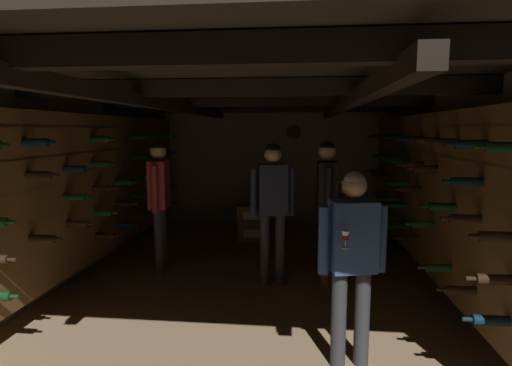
{
  "coord_description": "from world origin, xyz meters",
  "views": [
    {
      "loc": [
        0.52,
        -4.91,
        1.86
      ],
      "look_at": [
        0.02,
        -0.15,
        1.24
      ],
      "focal_mm": 28.99,
      "sensor_mm": 36.0,
      "label": 1
    }
  ],
  "objects_px": {
    "display_bottle": "(261,197)",
    "person_guest_near_right": "(352,252)",
    "person_host_center": "(273,200)",
    "person_guest_mid_right": "(326,197)",
    "person_guest_mid_left": "(159,194)",
    "wine_crate_stack": "(254,223)"
  },
  "relations": [
    {
      "from": "display_bottle",
      "to": "person_guest_near_right",
      "type": "xyz_separation_m",
      "value": [
        1.05,
        -3.67,
        0.19
      ]
    },
    {
      "from": "person_host_center",
      "to": "person_guest_near_right",
      "type": "relative_size",
      "value": 1.1
    },
    {
      "from": "person_guest_near_right",
      "to": "person_guest_mid_right",
      "type": "relative_size",
      "value": 0.9
    },
    {
      "from": "display_bottle",
      "to": "person_guest_mid_left",
      "type": "bearing_deg",
      "value": -124.28
    },
    {
      "from": "person_guest_mid_right",
      "to": "person_guest_mid_left",
      "type": "bearing_deg",
      "value": 176.18
    },
    {
      "from": "display_bottle",
      "to": "person_guest_mid_left",
      "type": "distance_m",
      "value": 2.08
    },
    {
      "from": "wine_crate_stack",
      "to": "person_guest_mid_right",
      "type": "relative_size",
      "value": 0.35
    },
    {
      "from": "wine_crate_stack",
      "to": "person_guest_mid_left",
      "type": "xyz_separation_m",
      "value": [
        -1.04,
        -1.69,
        0.74
      ]
    },
    {
      "from": "person_host_center",
      "to": "person_guest_mid_right",
      "type": "height_order",
      "value": "person_guest_mid_right"
    },
    {
      "from": "wine_crate_stack",
      "to": "display_bottle",
      "type": "height_order",
      "value": "display_bottle"
    },
    {
      "from": "display_bottle",
      "to": "person_guest_near_right",
      "type": "relative_size",
      "value": 0.23
    },
    {
      "from": "display_bottle",
      "to": "person_host_center",
      "type": "xyz_separation_m",
      "value": [
        0.33,
        -1.97,
        0.3
      ]
    },
    {
      "from": "person_host_center",
      "to": "person_guest_near_right",
      "type": "xyz_separation_m",
      "value": [
        0.73,
        -1.7,
        -0.11
      ]
    },
    {
      "from": "person_guest_mid_left",
      "to": "person_guest_mid_right",
      "type": "bearing_deg",
      "value": -3.82
    },
    {
      "from": "display_bottle",
      "to": "person_host_center",
      "type": "height_order",
      "value": "person_host_center"
    },
    {
      "from": "person_guest_mid_right",
      "to": "person_guest_mid_left",
      "type": "xyz_separation_m",
      "value": [
        -2.13,
        0.14,
        -0.01
      ]
    },
    {
      "from": "wine_crate_stack",
      "to": "display_bottle",
      "type": "distance_m",
      "value": 0.45
    },
    {
      "from": "person_host_center",
      "to": "person_guest_mid_left",
      "type": "bearing_deg",
      "value": 169.84
    },
    {
      "from": "wine_crate_stack",
      "to": "display_bottle",
      "type": "bearing_deg",
      "value": 2.37
    },
    {
      "from": "person_host_center",
      "to": "person_guest_mid_left",
      "type": "relative_size",
      "value": 1.0
    },
    {
      "from": "person_guest_mid_right",
      "to": "person_host_center",
      "type": "bearing_deg",
      "value": -169.05
    },
    {
      "from": "person_guest_near_right",
      "to": "display_bottle",
      "type": "bearing_deg",
      "value": 106.03
    }
  ]
}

